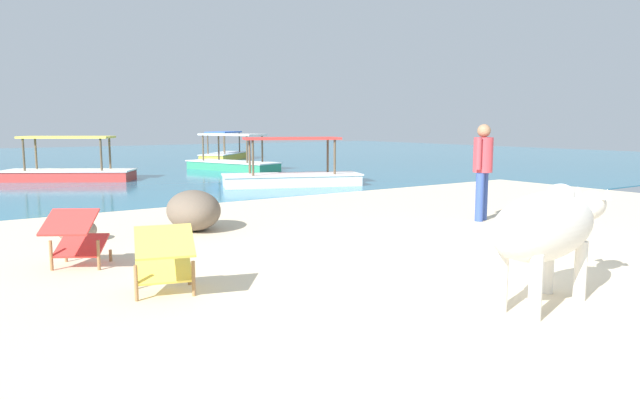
{
  "coord_description": "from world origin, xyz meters",
  "views": [
    {
      "loc": [
        -4.91,
        -4.01,
        1.67
      ],
      "look_at": [
        -0.12,
        3.0,
        0.55
      ],
      "focal_mm": 32.66,
      "sensor_mm": 36.0,
      "label": 1
    }
  ],
  "objects": [
    {
      "name": "sand_beach",
      "position": [
        0.0,
        0.0,
        0.02
      ],
      "size": [
        18.0,
        14.0,
        0.04
      ],
      "primitive_type": "cube",
      "color": "beige",
      "rests_on": "ground"
    },
    {
      "name": "water_surface",
      "position": [
        0.0,
        22.0,
        0.0
      ],
      "size": [
        60.0,
        36.0,
        0.03
      ],
      "primitive_type": "cube",
      "color": "teal",
      "rests_on": "ground"
    },
    {
      "name": "cow",
      "position": [
        -0.35,
        -0.94,
        0.76
      ],
      "size": [
        1.95,
        0.77,
        1.09
      ],
      "rotation": [
        0.0,
        0.0,
        0.13
      ],
      "color": "silver",
      "rests_on": "sand_beach"
    },
    {
      "name": "deck_chair_near",
      "position": [
        -3.56,
        2.82,
        0.42
      ],
      "size": [
        0.86,
        0.93,
        0.68
      ],
      "rotation": [
        0.0,
        0.0,
        1.01
      ],
      "color": "olive",
      "rests_on": "sand_beach"
    },
    {
      "name": "deck_chair_far",
      "position": [
        -3.11,
        1.22,
        0.42
      ],
      "size": [
        0.73,
        0.89,
        0.68
      ],
      "rotation": [
        0.0,
        0.0,
        1.29
      ],
      "color": "olive",
      "rests_on": "sand_beach"
    },
    {
      "name": "person_standing",
      "position": [
        2.81,
        2.47,
        0.99
      ],
      "size": [
        0.48,
        0.32,
        1.62
      ],
      "rotation": [
        0.0,
        0.0,
        1.92
      ],
      "color": "#334C99",
      "rests_on": "sand_beach"
    },
    {
      "name": "shore_rock_large",
      "position": [
        -1.54,
        4.35,
        0.35
      ],
      "size": [
        0.98,
        1.2,
        0.62
      ],
      "primitive_type": "ellipsoid",
      "rotation": [
        0.0,
        0.0,
        1.4
      ],
      "color": "#6B5B4C",
      "rests_on": "sand_beach"
    },
    {
      "name": "shore_rock_medium",
      "position": [
        -3.21,
        4.46,
        0.19
      ],
      "size": [
        0.74,
        0.74,
        0.31
      ],
      "primitive_type": "ellipsoid",
      "rotation": [
        0.0,
        0.0,
        0.76
      ],
      "color": "gray",
      "rests_on": "sand_beach"
    },
    {
      "name": "boat_yellow",
      "position": [
        6.48,
        20.43,
        0.29
      ],
      "size": [
        3.38,
        3.45,
        1.29
      ],
      "rotation": [
        0.0,
        0.0,
        3.95
      ],
      "color": "gold",
      "rests_on": "water_surface"
    },
    {
      "name": "boat_red",
      "position": [
        -1.44,
        14.03,
        0.29
      ],
      "size": [
        3.72,
        2.94,
        1.29
      ],
      "rotation": [
        0.0,
        0.0,
        2.58
      ],
      "color": "#C63833",
      "rests_on": "water_surface"
    },
    {
      "name": "boat_green",
      "position": [
        4.17,
        14.8,
        0.29
      ],
      "size": [
        2.31,
        3.85,
        1.29
      ],
      "rotation": [
        0.0,
        0.0,
        5.05
      ],
      "color": "#338E66",
      "rests_on": "water_surface"
    },
    {
      "name": "boat_white",
      "position": [
        3.19,
        9.18,
        0.29
      ],
      "size": [
        3.84,
        2.4,
        1.29
      ],
      "rotation": [
        0.0,
        0.0,
        5.91
      ],
      "color": "white",
      "rests_on": "water_surface"
    }
  ]
}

